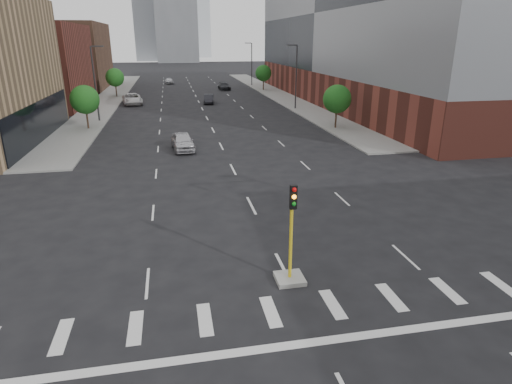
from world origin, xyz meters
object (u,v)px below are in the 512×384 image
object	(u,v)px
car_deep_right	(224,86)
car_distant	(169,81)
median_traffic_signal	(290,261)
car_far_left	(132,99)
car_mid_right	(209,99)
car_near_left	(183,141)

from	to	relation	value
car_deep_right	car_distant	world-z (taller)	car_deep_right
car_deep_right	car_distant	xyz separation A→B (m)	(-11.00, 14.71, -0.05)
median_traffic_signal	car_distant	distance (m)	88.53
car_far_left	car_distant	size ratio (longest dim) A/B	1.50
median_traffic_signal	car_mid_right	size ratio (longest dim) A/B	1.02
car_near_left	car_far_left	distance (m)	32.35
car_far_left	car_deep_right	xyz separation A→B (m)	(16.88, 17.80, -0.11)
car_far_left	car_mid_right	bearing A→B (deg)	-14.68
car_deep_right	car_near_left	bearing A→B (deg)	-103.34
car_near_left	car_deep_right	xyz separation A→B (m)	(10.06, 49.43, -0.08)
car_mid_right	car_deep_right	size ratio (longest dim) A/B	0.85
median_traffic_signal	car_distant	size ratio (longest dim) A/B	1.09
car_far_left	car_deep_right	distance (m)	24.53
car_near_left	car_deep_right	bearing A→B (deg)	73.32
car_mid_right	car_far_left	size ratio (longest dim) A/B	0.71
median_traffic_signal	car_distant	bearing A→B (deg)	92.99
car_deep_right	car_far_left	bearing A→B (deg)	-135.31
car_deep_right	car_distant	size ratio (longest dim) A/B	1.25
car_distant	car_near_left	bearing A→B (deg)	-96.48
car_near_left	car_mid_right	xyz separation A→B (m)	(5.19, 30.27, -0.10)
median_traffic_signal	car_mid_right	bearing A→B (deg)	88.42
car_near_left	car_distant	bearing A→B (deg)	85.67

